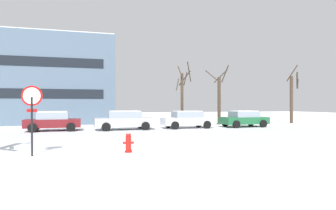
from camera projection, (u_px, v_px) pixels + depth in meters
ground_plane at (78, 147)px, 12.93m from camera, size 120.00×120.00×0.00m
road_surface at (81, 138)px, 16.22m from camera, size 80.00×8.82×0.00m
stop_sign at (32, 107)px, 10.58m from camera, size 0.76×0.14×2.64m
fire_hydrant at (128, 142)px, 11.47m from camera, size 0.44×0.30×0.83m
parked_car_maroon at (53, 121)px, 20.97m from camera, size 3.96×2.16×1.45m
parked_car_silver at (124, 120)px, 21.98m from camera, size 4.60×2.17×1.47m
parked_car_white at (187, 119)px, 23.47m from camera, size 4.32×2.11×1.43m
parked_car_green at (244, 119)px, 24.79m from camera, size 4.11×2.24×1.42m
tree_far_right at (219, 98)px, 27.92m from camera, size 2.18×2.17×5.83m
tree_far_mid at (292, 96)px, 29.89m from camera, size 1.08×1.73×6.18m
tree_far_left at (182, 95)px, 25.85m from camera, size 1.62×1.84×5.77m
building_far_left at (58, 82)px, 31.38m from camera, size 11.80×9.98×9.05m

